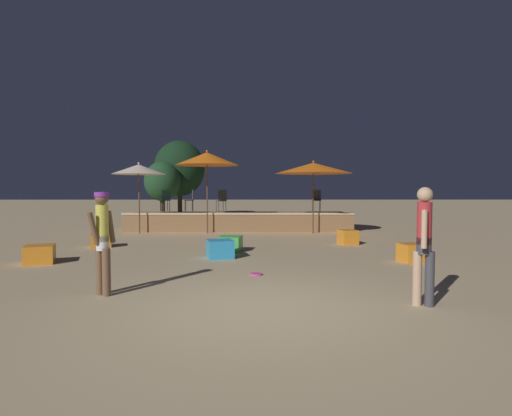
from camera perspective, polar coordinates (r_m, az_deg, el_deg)
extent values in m
plane|color=tan|center=(5.75, 0.46, -14.26)|extent=(120.00, 120.00, 0.00)
cube|color=olive|center=(16.76, -2.41, -1.90)|extent=(9.08, 2.36, 0.68)
cube|color=#CCB793|center=(15.60, -2.56, -0.83)|extent=(9.08, 0.12, 0.08)
cylinder|color=brown|center=(15.81, -16.35, 0.57)|extent=(0.05, 0.05, 2.25)
cone|color=beige|center=(15.82, -16.41, 5.32)|extent=(2.01, 2.01, 0.38)
sphere|color=beige|center=(15.83, -16.42, 6.15)|extent=(0.08, 0.08, 0.08)
cylinder|color=brown|center=(15.33, -6.98, 1.24)|extent=(0.05, 0.05, 2.60)
cone|color=orange|center=(15.37, -7.01, 7.00)|extent=(2.40, 2.40, 0.49)
sphere|color=orange|center=(15.40, -7.02, 8.05)|extent=(0.08, 0.08, 0.08)
cylinder|color=brown|center=(15.28, 8.17, 0.63)|extent=(0.05, 0.05, 2.28)
cone|color=orange|center=(15.30, 8.20, 5.66)|extent=(2.89, 2.89, 0.41)
sphere|color=orange|center=(15.31, 8.21, 6.56)|extent=(0.08, 0.08, 0.08)
cube|color=#2D9EDB|center=(9.84, -5.16, -5.84)|extent=(0.74, 0.74, 0.44)
cube|color=orange|center=(12.48, -21.28, -4.33)|extent=(0.72, 0.72, 0.39)
cube|color=orange|center=(10.34, -28.52, -5.83)|extent=(0.77, 0.77, 0.41)
cube|color=orange|center=(9.89, 21.24, -6.00)|extent=(0.58, 0.58, 0.43)
cube|color=orange|center=(12.48, 12.98, -4.09)|extent=(0.61, 0.61, 0.44)
cube|color=#4CC651|center=(10.86, -3.71, -5.12)|extent=(0.67, 0.67, 0.41)
cylinder|color=brown|center=(6.88, -21.41, -8.38)|extent=(0.13, 0.13, 0.76)
cylinder|color=brown|center=(6.76, -20.59, -8.57)|extent=(0.13, 0.13, 0.76)
cylinder|color=white|center=(6.75, -21.07, -4.66)|extent=(0.19, 0.19, 0.24)
cylinder|color=#D8D14C|center=(6.72, -21.11, -2.04)|extent=(0.19, 0.19, 0.58)
cylinder|color=brown|center=(6.63, -22.20, -2.73)|extent=(0.18, 0.22, 0.52)
cylinder|color=brown|center=(6.82, -20.03, -2.55)|extent=(0.15, 0.18, 0.52)
sphere|color=brown|center=(6.70, -21.17, 1.30)|extent=(0.21, 0.21, 0.21)
cylinder|color=purple|center=(6.70, -21.18, 1.83)|extent=(0.23, 0.23, 0.07)
cylinder|color=tan|center=(6.29, 22.02, -9.26)|extent=(0.13, 0.13, 0.79)
cylinder|color=#3F3F47|center=(6.29, 23.55, -9.29)|extent=(0.13, 0.13, 0.79)
cylinder|color=#3F3F47|center=(6.21, 22.87, -4.99)|extent=(0.20, 0.20, 0.24)
cylinder|color=#B22D33|center=(6.18, 22.92, -2.02)|extent=(0.20, 0.20, 0.60)
cylinder|color=tan|center=(6.02, 22.90, -2.81)|extent=(0.13, 0.15, 0.54)
cylinder|color=tan|center=(6.35, 22.92, -2.53)|extent=(0.13, 0.15, 0.54)
sphere|color=tan|center=(6.16, 22.99, 1.78)|extent=(0.21, 0.21, 0.21)
cylinder|color=#2D3338|center=(16.72, 8.07, 0.29)|extent=(0.02, 0.02, 0.45)
cylinder|color=#2D3338|center=(16.70, 9.09, 0.28)|extent=(0.02, 0.02, 0.45)
cylinder|color=#2D3338|center=(17.02, 8.15, 0.33)|extent=(0.02, 0.02, 0.45)
cylinder|color=#2D3338|center=(17.00, 9.16, 0.32)|extent=(0.02, 0.02, 0.45)
cylinder|color=#2D3338|center=(16.85, 8.62, 1.07)|extent=(0.40, 0.40, 0.02)
cube|color=#2D3338|center=(17.02, 8.67, 1.84)|extent=(0.36, 0.11, 0.45)
cylinder|color=#2D3338|center=(16.37, -4.72, 0.26)|extent=(0.02, 0.02, 0.45)
cylinder|color=#2D3338|center=(16.26, -5.71, 0.24)|extent=(0.02, 0.02, 0.45)
cylinder|color=#2D3338|center=(16.09, -4.34, 0.22)|extent=(0.02, 0.02, 0.45)
cylinder|color=#2D3338|center=(15.98, -5.34, 0.20)|extent=(0.02, 0.02, 0.45)
cylinder|color=#2D3338|center=(16.16, -5.03, 1.02)|extent=(0.40, 0.40, 0.02)
cube|color=#2D3338|center=(16.00, -4.82, 1.81)|extent=(0.34, 0.18, 0.45)
cylinder|color=#47474C|center=(17.31, -9.99, 0.36)|extent=(0.02, 0.02, 0.45)
cylinder|color=#47474C|center=(17.01, -10.11, 0.32)|extent=(0.02, 0.02, 0.45)
cylinder|color=#47474C|center=(17.28, -9.00, 0.36)|extent=(0.02, 0.02, 0.45)
cylinder|color=#47474C|center=(16.98, -9.10, 0.32)|extent=(0.02, 0.02, 0.45)
cylinder|color=#47474C|center=(17.13, -9.55, 1.09)|extent=(0.40, 0.40, 0.02)
cube|color=#47474C|center=(17.11, -8.99, 1.85)|extent=(0.05, 0.36, 0.45)
cylinder|color=#1E4C47|center=(17.31, -12.50, 0.33)|extent=(0.02, 0.02, 0.45)
cylinder|color=#1E4C47|center=(17.23, -13.46, 0.31)|extent=(0.02, 0.02, 0.45)
cylinder|color=#1E4C47|center=(17.02, -12.23, 0.30)|extent=(0.02, 0.02, 0.45)
cylinder|color=#1E4C47|center=(16.94, -13.20, 0.28)|extent=(0.02, 0.02, 0.45)
cylinder|color=#1E4C47|center=(17.12, -12.86, 1.06)|extent=(0.40, 0.40, 0.02)
cube|color=#1E4C47|center=(16.95, -12.71, 1.81)|extent=(0.33, 0.19, 0.45)
cylinder|color=#E54C99|center=(7.91, 0.04, -9.42)|extent=(0.24, 0.24, 0.03)
cylinder|color=#3D2B1C|center=(25.67, -10.82, 0.64)|extent=(0.28, 0.28, 1.57)
ellipsoid|color=black|center=(25.69, -10.86, 5.57)|extent=(3.16, 3.16, 3.48)
cylinder|color=#3D2B1C|center=(23.80, -13.20, 0.02)|extent=(0.28, 0.28, 1.21)
ellipsoid|color=#1E4223|center=(23.79, -13.24, 3.73)|extent=(2.08, 2.08, 2.29)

